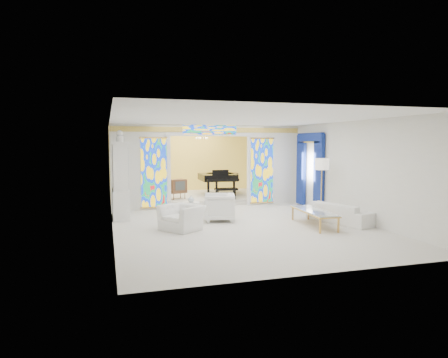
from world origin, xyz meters
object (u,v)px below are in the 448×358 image
object	(u,v)px
armchair_right	(219,207)
armchair_left	(182,218)
coffee_table	(314,211)
tv_console	(177,186)
grand_piano	(220,177)
china_cabinet	(120,181)
sofa	(341,213)

from	to	relation	value
armchair_right	armchair_left	bearing A→B (deg)	-40.12
armchair_right	coffee_table	bearing A→B (deg)	72.78
armchair_left	tv_console	xyz separation A→B (m)	(0.69, 4.72, 0.34)
tv_console	grand_piano	bearing A→B (deg)	2.90
coffee_table	tv_console	distance (m)	6.07
grand_piano	tv_console	size ratio (longest dim) A/B	3.49
china_cabinet	armchair_right	world-z (taller)	china_cabinet
sofa	grand_piano	world-z (taller)	grand_piano
armchair_left	grand_piano	bearing A→B (deg)	118.63
china_cabinet	sofa	world-z (taller)	china_cabinet
coffee_table	armchair_right	bearing A→B (deg)	147.91
coffee_table	armchair_left	bearing A→B (deg)	171.31
tv_console	armchair_left	bearing A→B (deg)	-120.44
armchair_right	tv_console	xyz separation A→B (m)	(-0.62, 3.80, 0.26)
armchair_left	coffee_table	world-z (taller)	armchair_left
china_cabinet	tv_console	size ratio (longest dim) A/B	3.50
china_cabinet	coffee_table	world-z (taller)	china_cabinet
china_cabinet	armchair_right	xyz separation A→B (m)	(2.82, -1.34, -0.75)
china_cabinet	coffee_table	xyz separation A→B (m)	(5.18, -2.83, -0.76)
tv_console	sofa	bearing A→B (deg)	-74.21
armchair_right	grand_piano	distance (m)	4.95
china_cabinet	grand_piano	world-z (taller)	china_cabinet
armchair_right	sofa	xyz separation A→B (m)	(3.35, -1.29, -0.12)
armchair_left	armchair_right	bearing A→B (deg)	89.00
tv_console	china_cabinet	bearing A→B (deg)	-153.92
armchair_left	coffee_table	size ratio (longest dim) A/B	0.50
armchair_right	grand_piano	xyz separation A→B (m)	(1.37, 4.73, 0.49)
china_cabinet	armchair_left	bearing A→B (deg)	-56.33
armchair_right	grand_piano	size ratio (longest dim) A/B	0.34
armchair_right	coffee_table	world-z (taller)	armchair_right
china_cabinet	tv_console	distance (m)	3.33
armchair_left	armchair_right	xyz separation A→B (m)	(1.31, 0.92, 0.08)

